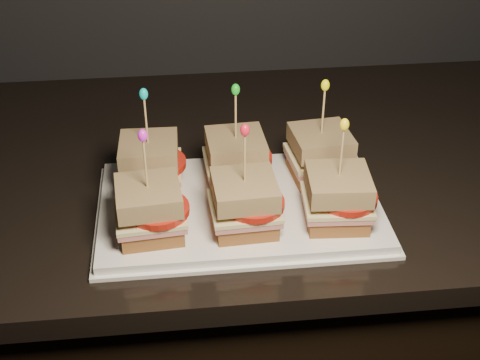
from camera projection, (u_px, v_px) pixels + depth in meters
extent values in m
cube|color=black|center=(84.00, 175.00, 1.06)|extent=(2.18, 0.67, 0.03)
cube|color=white|center=(240.00, 207.00, 0.95)|extent=(0.39, 0.24, 0.02)
cube|color=white|center=(240.00, 210.00, 0.95)|extent=(0.40, 0.25, 0.01)
cube|color=brown|center=(151.00, 179.00, 0.97)|extent=(0.08, 0.08, 0.02)
cube|color=#B86760|center=(150.00, 170.00, 0.96)|extent=(0.09, 0.09, 0.01)
cube|color=beige|center=(150.00, 166.00, 0.96)|extent=(0.09, 0.09, 0.01)
cylinder|color=#AF1D11|center=(158.00, 163.00, 0.95)|extent=(0.08, 0.08, 0.01)
cube|color=#553011|center=(149.00, 151.00, 0.94)|extent=(0.08, 0.08, 0.03)
cylinder|color=tan|center=(146.00, 123.00, 0.92)|extent=(0.00, 0.00, 0.09)
ellipsoid|color=#08B5B1|center=(144.00, 94.00, 0.89)|extent=(0.01, 0.01, 0.02)
cube|color=brown|center=(236.00, 174.00, 0.98)|extent=(0.08, 0.08, 0.02)
cube|color=#B86760|center=(236.00, 165.00, 0.97)|extent=(0.09, 0.09, 0.01)
cube|color=beige|center=(236.00, 161.00, 0.97)|extent=(0.09, 0.09, 0.01)
cylinder|color=#AF1D11|center=(245.00, 158.00, 0.96)|extent=(0.08, 0.08, 0.01)
cube|color=#553011|center=(236.00, 146.00, 0.96)|extent=(0.09, 0.09, 0.03)
cylinder|color=tan|center=(236.00, 119.00, 0.93)|extent=(0.00, 0.00, 0.09)
ellipsoid|color=green|center=(236.00, 90.00, 0.91)|extent=(0.01, 0.01, 0.02)
cube|color=brown|center=(319.00, 169.00, 0.99)|extent=(0.09, 0.09, 0.02)
cube|color=#B86760|center=(319.00, 160.00, 0.98)|extent=(0.10, 0.09, 0.01)
cube|color=beige|center=(320.00, 156.00, 0.98)|extent=(0.10, 0.09, 0.01)
cylinder|color=#AF1D11|center=(329.00, 153.00, 0.97)|extent=(0.08, 0.08, 0.01)
cube|color=#553011|center=(321.00, 141.00, 0.97)|extent=(0.09, 0.09, 0.03)
cylinder|color=tan|center=(323.00, 114.00, 0.94)|extent=(0.00, 0.00, 0.09)
ellipsoid|color=#F7FC08|center=(325.00, 85.00, 0.92)|extent=(0.01, 0.01, 0.02)
cube|color=brown|center=(151.00, 225.00, 0.88)|extent=(0.09, 0.09, 0.02)
cube|color=#B86760|center=(150.00, 216.00, 0.87)|extent=(0.10, 0.09, 0.01)
cube|color=beige|center=(150.00, 212.00, 0.87)|extent=(0.10, 0.09, 0.01)
cylinder|color=#AF1D11|center=(159.00, 209.00, 0.86)|extent=(0.08, 0.08, 0.01)
cube|color=#553011|center=(148.00, 196.00, 0.85)|extent=(0.09, 0.09, 0.03)
cylinder|color=tan|center=(146.00, 167.00, 0.83)|extent=(0.00, 0.00, 0.09)
ellipsoid|color=#D820D2|center=(143.00, 135.00, 0.80)|extent=(0.01, 0.01, 0.02)
cube|color=brown|center=(244.00, 219.00, 0.89)|extent=(0.08, 0.08, 0.02)
cube|color=#B86760|center=(245.00, 210.00, 0.88)|extent=(0.09, 0.09, 0.01)
cube|color=beige|center=(245.00, 206.00, 0.88)|extent=(0.09, 0.09, 0.01)
cylinder|color=#AF1D11|center=(254.00, 203.00, 0.87)|extent=(0.08, 0.08, 0.01)
cube|color=#553011|center=(245.00, 190.00, 0.86)|extent=(0.09, 0.09, 0.03)
cylinder|color=tan|center=(245.00, 161.00, 0.84)|extent=(0.00, 0.00, 0.09)
ellipsoid|color=red|center=(245.00, 130.00, 0.81)|extent=(0.01, 0.01, 0.02)
cube|color=brown|center=(336.00, 213.00, 0.90)|extent=(0.09, 0.09, 0.02)
cube|color=#B86760|center=(337.00, 204.00, 0.89)|extent=(0.09, 0.09, 0.01)
cube|color=beige|center=(337.00, 200.00, 0.89)|extent=(0.10, 0.09, 0.01)
cylinder|color=#AF1D11|center=(347.00, 197.00, 0.88)|extent=(0.08, 0.08, 0.01)
cube|color=#553011|center=(339.00, 184.00, 0.87)|extent=(0.09, 0.09, 0.03)
cylinder|color=tan|center=(341.00, 156.00, 0.85)|extent=(0.00, 0.00, 0.09)
ellipsoid|color=yellow|center=(345.00, 125.00, 0.82)|extent=(0.01, 0.01, 0.02)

